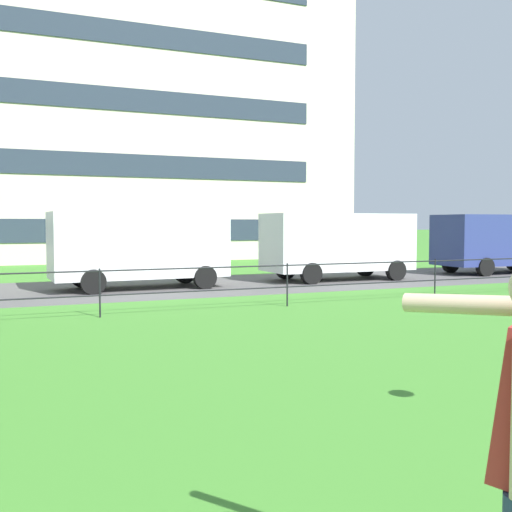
{
  "coord_description": "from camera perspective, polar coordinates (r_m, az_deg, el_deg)",
  "views": [
    {
      "loc": [
        0.32,
        2.34,
        1.92
      ],
      "look_at": [
        3.32,
        9.45,
        1.5
      ],
      "focal_mm": 42.24,
      "sensor_mm": 36.0,
      "label": 1
    }
  ],
  "objects": [
    {
      "name": "panel_van_left",
      "position": [
        17.99,
        -10.94,
        1.0
      ],
      "size": [
        5.07,
        2.24,
        2.24
      ],
      "color": "silver",
      "rests_on": "ground"
    },
    {
      "name": "panel_van_center",
      "position": [
        20.51,
        7.8,
        1.28
      ],
      "size": [
        5.01,
        2.11,
        2.24
      ],
      "color": "silver",
      "rests_on": "ground"
    },
    {
      "name": "panel_van_far_left",
      "position": [
        24.94,
        22.04,
        1.4
      ],
      "size": [
        5.04,
        2.18,
        2.24
      ],
      "color": "navy",
      "rests_on": "ground"
    }
  ]
}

